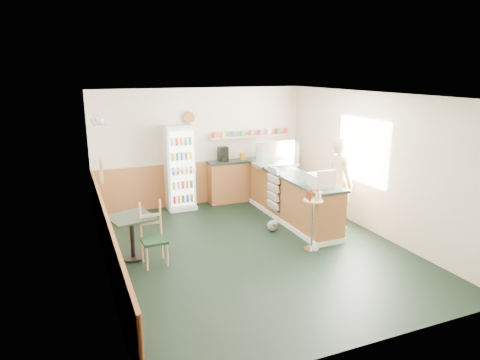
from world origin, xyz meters
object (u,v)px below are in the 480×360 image
drinks_fridge (180,168)px  display_case (275,154)px  cafe_table (132,229)px  condiment_stand (313,212)px  shopkeeper (340,182)px  cash_register (321,180)px  cafe_chair (153,232)px

drinks_fridge → display_case: 2.17m
drinks_fridge → cafe_table: bearing=-121.7°
condiment_stand → shopkeeper: bearing=35.9°
condiment_stand → cafe_table: bearing=164.5°
shopkeeper → cafe_table: 4.12m
cash_register → condiment_stand: bearing=-128.5°
shopkeeper → drinks_fridge: bearing=51.4°
shopkeeper → cafe_table: shopkeeper is taller
shopkeeper → cafe_chair: size_ratio=1.78×
display_case → cafe_chair: size_ratio=0.91×
cafe_table → cash_register: bearing=-6.3°
drinks_fridge → cash_register: 3.35m
cash_register → shopkeeper: size_ratio=0.23×
shopkeeper → cafe_chair: shopkeeper is taller
condiment_stand → cafe_chair: bearing=168.5°
cash_register → cafe_table: bearing=178.2°
display_case → drinks_fridge: bearing=156.2°
condiment_stand → drinks_fridge: bearing=116.0°
display_case → cafe_table: 3.78m
display_case → cash_register: bearing=-90.0°
shopkeeper → condiment_stand: (-1.12, -0.81, -0.23)m
shopkeeper → cash_register: bearing=120.1°
cafe_table → drinks_fridge: bearing=58.3°
condiment_stand → cafe_table: 3.10m
shopkeeper → condiment_stand: size_ratio=1.71×
cafe_table → shopkeeper: bearing=-0.2°
drinks_fridge → display_case: (1.96, -0.86, 0.32)m
drinks_fridge → shopkeeper: bearing=-41.4°
display_case → shopkeeper: 1.68m
cafe_table → cafe_chair: (0.30, -0.28, 0.01)m
display_case → cash_register: 1.85m
drinks_fridge → condiment_stand: (1.54, -3.16, -0.26)m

